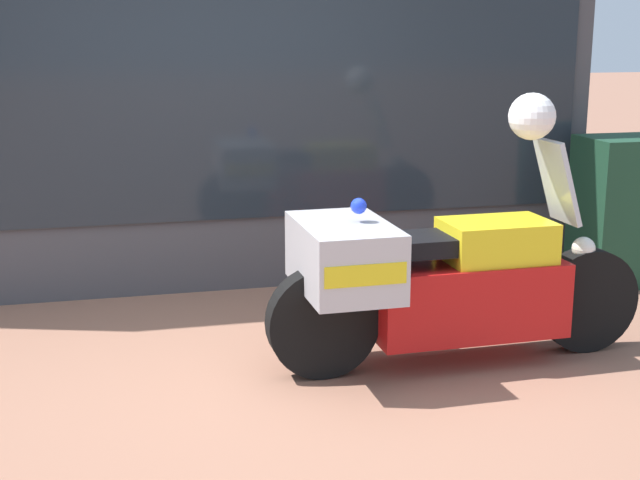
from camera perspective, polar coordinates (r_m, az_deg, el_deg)
name	(u,v)px	position (r m, az deg, el deg)	size (l,w,h in m)	color
ground_plane	(260,381)	(5.05, -3.85, -9.00)	(60.00, 60.00, 0.00)	#8E604C
shop_building	(148,42)	(6.60, -10.96, 12.36)	(5.94, 0.55, 3.63)	#424247
window_display	(267,223)	(6.89, -3.39, 1.12)	(4.50, 0.30, 1.87)	slate
paramedic_motorcycle	(432,279)	(5.14, 7.18, -2.48)	(2.29, 0.81, 1.30)	black
utility_cabinet	(636,210)	(7.25, 19.56, 1.85)	(0.87, 0.55, 1.12)	#193D28
white_helmet	(532,116)	(5.21, 13.41, 7.70)	(0.27, 0.27, 0.27)	white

